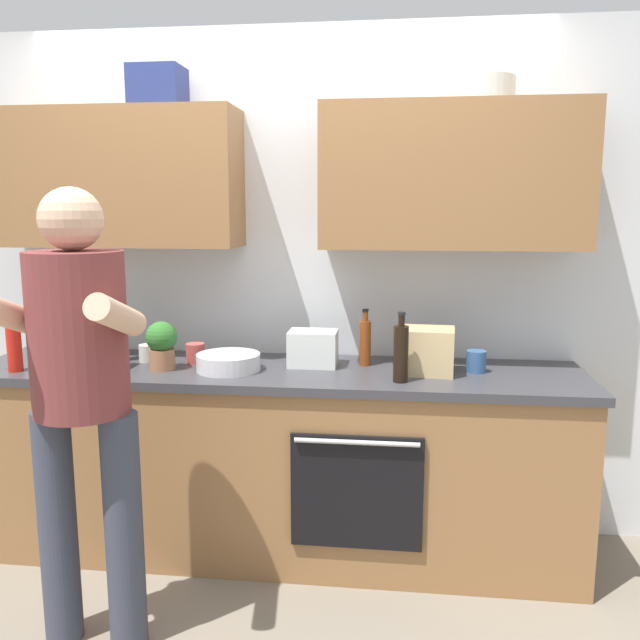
# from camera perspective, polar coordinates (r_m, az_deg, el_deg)

# --- Properties ---
(ground_plane) EXTENTS (12.00, 12.00, 0.00)m
(ground_plane) POSITION_cam_1_polar(r_m,az_deg,el_deg) (3.40, -3.79, -19.12)
(ground_plane) COLOR #756B5B
(back_wall_unit) EXTENTS (4.00, 0.38, 2.50)m
(back_wall_unit) POSITION_cam_1_polar(r_m,az_deg,el_deg) (3.25, -3.13, 7.29)
(back_wall_unit) COLOR silver
(back_wall_unit) RESTS_ON ground
(counter) EXTENTS (2.84, 0.67, 0.90)m
(counter) POSITION_cam_1_polar(r_m,az_deg,el_deg) (3.20, -3.86, -12.03)
(counter) COLOR olive
(counter) RESTS_ON ground
(person_standing) EXTENTS (0.49, 0.45, 1.71)m
(person_standing) POSITION_cam_1_polar(r_m,az_deg,el_deg) (2.51, -20.04, -5.25)
(person_standing) COLOR #383D4C
(person_standing) RESTS_ON ground
(bottle_syrup) EXTENTS (0.05, 0.05, 0.25)m
(bottle_syrup) POSITION_cam_1_polar(r_m,az_deg,el_deg) (3.48, -21.71, -1.40)
(bottle_syrup) COLOR #8C4C14
(bottle_syrup) RESTS_ON counter
(bottle_juice) EXTENTS (0.06, 0.06, 0.23)m
(bottle_juice) POSITION_cam_1_polar(r_m,az_deg,el_deg) (3.58, -19.90, -1.35)
(bottle_juice) COLOR orange
(bottle_juice) RESTS_ON counter
(bottle_hotsauce) EXTENTS (0.07, 0.07, 0.29)m
(bottle_hotsauce) POSITION_cam_1_polar(r_m,az_deg,el_deg) (3.29, -25.01, -2.07)
(bottle_hotsauce) COLOR red
(bottle_hotsauce) RESTS_ON counter
(bottle_soda) EXTENTS (0.07, 0.07, 0.31)m
(bottle_soda) POSITION_cam_1_polar(r_m,az_deg,el_deg) (3.34, -16.97, -1.22)
(bottle_soda) COLOR #198C33
(bottle_soda) RESTS_ON counter
(bottle_vinegar) EXTENTS (0.06, 0.06, 0.27)m
(bottle_vinegar) POSITION_cam_1_polar(r_m,az_deg,el_deg) (3.10, 3.93, -1.88)
(bottle_vinegar) COLOR brown
(bottle_vinegar) RESTS_ON counter
(bottle_soy) EXTENTS (0.06, 0.06, 0.30)m
(bottle_soy) POSITION_cam_1_polar(r_m,az_deg,el_deg) (2.82, 7.03, -2.82)
(bottle_soy) COLOR black
(bottle_soy) RESTS_ON counter
(cup_ceramic) EXTENTS (0.09, 0.09, 0.09)m
(cup_ceramic) POSITION_cam_1_polar(r_m,az_deg,el_deg) (3.22, -10.76, -2.84)
(cup_ceramic) COLOR #BF4C47
(cup_ceramic) RESTS_ON counter
(cup_coffee) EXTENTS (0.08, 0.08, 0.08)m
(cup_coffee) POSITION_cam_1_polar(r_m,az_deg,el_deg) (3.30, -14.77, -2.79)
(cup_coffee) COLOR white
(cup_coffee) RESTS_ON counter
(cup_tea) EXTENTS (0.09, 0.09, 0.10)m
(cup_tea) POSITION_cam_1_polar(r_m,az_deg,el_deg) (3.06, 13.39, -3.52)
(cup_tea) COLOR #33598C
(cup_tea) RESTS_ON counter
(mixing_bowl) EXTENTS (0.29, 0.29, 0.08)m
(mixing_bowl) POSITION_cam_1_polar(r_m,az_deg,el_deg) (3.04, -7.95, -3.64)
(mixing_bowl) COLOR silver
(mixing_bowl) RESTS_ON counter
(knife_block) EXTENTS (0.10, 0.14, 0.26)m
(knife_block) POSITION_cam_1_polar(r_m,az_deg,el_deg) (3.18, -18.13, -2.27)
(knife_block) COLOR brown
(knife_block) RESTS_ON counter
(potted_herb) EXTENTS (0.14, 0.14, 0.22)m
(potted_herb) POSITION_cam_1_polar(r_m,az_deg,el_deg) (3.10, -13.58, -2.03)
(potted_herb) COLOR #9E6647
(potted_herb) RESTS_ON counter
(grocery_bag_bread) EXTENTS (0.24, 0.22, 0.20)m
(grocery_bag_bread) POSITION_cam_1_polar(r_m,az_deg,el_deg) (3.00, 9.34, -2.64)
(grocery_bag_bread) COLOR tan
(grocery_bag_bread) RESTS_ON counter
(grocery_bag_produce) EXTENTS (0.23, 0.17, 0.17)m
(grocery_bag_produce) POSITION_cam_1_polar(r_m,az_deg,el_deg) (3.09, -0.61, -2.47)
(grocery_bag_produce) COLOR silver
(grocery_bag_produce) RESTS_ON counter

